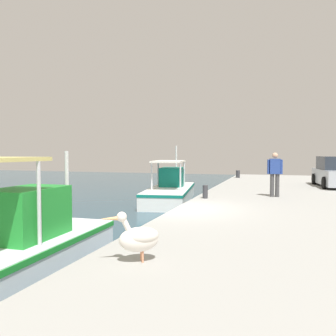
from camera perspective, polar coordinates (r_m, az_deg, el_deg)
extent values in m
cube|color=white|center=(7.65, -25.97, -14.37)|extent=(6.11, 2.05, 0.71)
cube|color=#1E8C2D|center=(7.58, -26.02, -12.39)|extent=(6.15, 2.09, 0.12)
cube|color=#1E8C2D|center=(8.02, -22.45, -6.97)|extent=(1.73, 1.17, 1.09)
cylinder|color=silver|center=(7.20, -20.82, -5.62)|extent=(0.08, 0.08, 1.68)
cylinder|color=silver|center=(9.18, -16.60, -3.16)|extent=(0.10, 0.10, 1.89)
torus|color=orange|center=(8.42, -25.68, -6.57)|extent=(0.54, 0.12, 0.54)
cube|color=white|center=(17.69, 0.39, -4.49)|extent=(6.57, 2.95, 0.76)
cube|color=#0F7260|center=(17.65, 0.39, -3.52)|extent=(6.62, 3.00, 0.12)
cube|color=#0F7260|center=(18.38, 0.75, -1.47)|extent=(1.94, 1.45, 0.99)
cylinder|color=silver|center=(16.09, 2.10, -1.47)|extent=(0.08, 0.08, 1.32)
cylinder|color=silver|center=(16.31, -2.76, -1.42)|extent=(0.08, 0.08, 1.32)
cylinder|color=silver|center=(17.78, 2.74, -1.09)|extent=(0.08, 0.08, 1.32)
cylinder|color=silver|center=(17.98, -1.66, -1.05)|extent=(0.08, 0.08, 1.32)
cube|color=silver|center=(17.00, 0.11, 1.11)|extent=(2.76, 1.84, 0.08)
cylinder|color=silver|center=(19.92, 1.39, 0.59)|extent=(0.10, 0.10, 2.21)
torus|color=orange|center=(18.59, -1.18, -1.43)|extent=(0.55, 0.18, 0.54)
cylinder|color=tan|center=(5.70, -4.49, -14.14)|extent=(0.04, 0.04, 0.22)
cylinder|color=tan|center=(5.59, -4.27, -14.48)|extent=(0.04, 0.04, 0.22)
ellipsoid|color=white|center=(5.57, -4.91, -11.87)|extent=(0.61, 0.71, 0.40)
ellipsoid|color=silver|center=(5.57, -4.40, -11.25)|extent=(0.60, 0.66, 0.28)
cylinder|color=white|center=(5.49, -6.91, -9.73)|extent=(0.18, 0.21, 0.27)
sphere|color=white|center=(5.45, -7.77, -8.12)|extent=(0.22, 0.22, 0.16)
cone|color=#F2B272|center=(5.44, -9.89, -8.38)|extent=(0.22, 0.29, 0.07)
cylinder|color=#3F3F42|center=(14.20, 17.87, -2.79)|extent=(0.16, 0.16, 0.92)
cylinder|color=#3F3F42|center=(14.18, 17.06, -2.79)|extent=(0.16, 0.16, 0.92)
cube|color=navy|center=(14.14, 17.51, 0.28)|extent=(0.30, 0.43, 0.61)
cylinder|color=navy|center=(14.18, 18.50, 0.19)|extent=(0.10, 0.10, 0.58)
cylinder|color=navy|center=(14.11, 16.51, 0.21)|extent=(0.10, 0.10, 0.58)
sphere|color=tan|center=(14.13, 17.53, 2.03)|extent=(0.22, 0.22, 0.22)
cylinder|color=black|center=(18.17, 24.79, -2.26)|extent=(0.61, 0.23, 0.60)
cylinder|color=black|center=(20.65, 23.32, -1.69)|extent=(0.61, 0.23, 0.60)
cube|color=#262D38|center=(19.69, 26.40, 0.77)|extent=(2.33, 1.75, 0.68)
cylinder|color=#333338|center=(13.18, 6.26, -3.99)|extent=(0.20, 0.20, 0.51)
cylinder|color=#333338|center=(24.49, 11.66, -1.00)|extent=(0.28, 0.28, 0.51)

